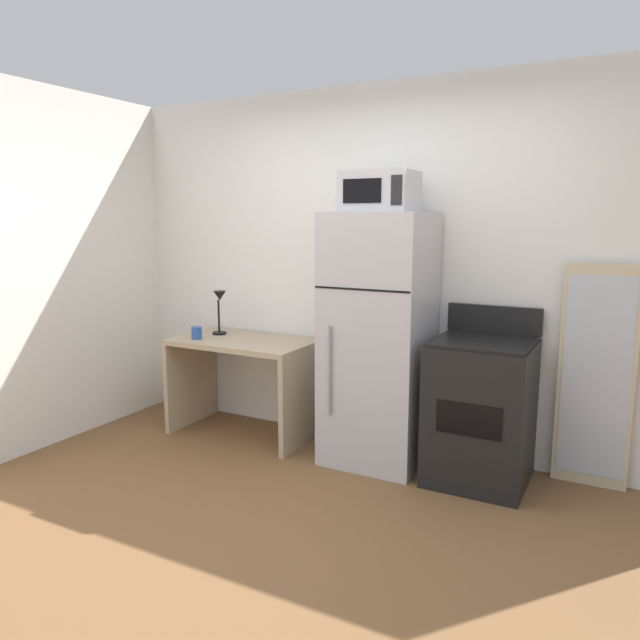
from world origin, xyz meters
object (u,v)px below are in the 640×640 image
Objects in this scene: desk at (244,369)px; oven_range at (480,410)px; desk_lamp at (220,305)px; coffee_mug at (197,333)px; leaning_mirror at (596,377)px; microwave at (380,192)px; refrigerator at (378,340)px.

desk is 0.99× the size of oven_range.
desk is at bearing -14.46° from desk_lamp.
coffee_mug is (-0.32, -0.15, 0.28)m from desk.
microwave is at bearing -168.24° from leaning_mirror.
refrigerator is 3.71× the size of microwave.
leaning_mirror is (1.34, 0.26, -0.15)m from refrigerator.
refrigerator is 1.55× the size of oven_range.
refrigerator is 1.22× the size of leaning_mirror.
desk_lamp reaches higher than desk.
microwave is (0.00, -0.02, 0.98)m from refrigerator.
desk is 2.48m from leaning_mirror.
coffee_mug is at bearing -103.73° from desk_lamp.
microwave is at bearing -178.07° from oven_range.
oven_range is 0.79× the size of leaning_mirror.
microwave is (1.38, -0.08, 0.85)m from desk_lamp.
leaning_mirror reaches higher than desk_lamp.
desk_lamp is 2.15m from oven_range.
desk is at bearing -179.64° from oven_range.
leaning_mirror is (2.78, 0.42, -0.10)m from coffee_mug.
microwave is 0.33× the size of leaning_mirror.
desk_lamp is 0.77× the size of microwave.
desk_lamp reaches higher than oven_range.
leaning_mirror is (2.72, 0.20, -0.29)m from desk_lamp.
desk_lamp is 0.25× the size of leaning_mirror.
microwave is at bearing -89.67° from refrigerator.
desk is at bearing -179.54° from refrigerator.
refrigerator is at bearing 0.46° from desk.
refrigerator is 0.98m from microwave.
desk is 3.08× the size of desk_lamp.
refrigerator reaches higher than desk.
microwave is (1.44, 0.14, 1.04)m from coffee_mug.
oven_range is at bearing -1.59° from desk_lamp.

